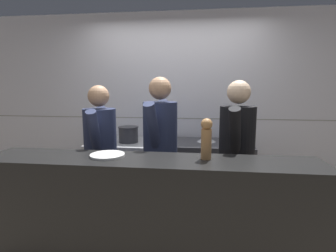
{
  "coord_description": "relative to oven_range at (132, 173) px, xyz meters",
  "views": [
    {
      "loc": [
        0.35,
        -2.23,
        1.59
      ],
      "look_at": [
        -0.01,
        0.68,
        1.15
      ],
      "focal_mm": 28.0,
      "sensor_mm": 36.0,
      "label": 1
    }
  ],
  "objects": [
    {
      "name": "wall_back_tiled",
      "position": [
        0.55,
        0.4,
        0.86
      ],
      "size": [
        8.0,
        0.06,
        2.6
      ],
      "color": "silver",
      "rests_on": "ground_plane"
    },
    {
      "name": "oven_range",
      "position": [
        0.0,
        0.0,
        0.0
      ],
      "size": [
        1.05,
        0.71,
        0.88
      ],
      "color": "#232326",
      "rests_on": "ground_plane"
    },
    {
      "name": "prep_counter",
      "position": [
        1.06,
        -0.0,
        0.0
      ],
      "size": [
        0.97,
        0.65,
        0.89
      ],
      "color": "#38383D",
      "rests_on": "ground_plane"
    },
    {
      "name": "pass_counter",
      "position": [
        0.51,
        -1.39,
        0.08
      ],
      "size": [
        2.61,
        0.45,
        1.05
      ],
      "color": "black",
      "rests_on": "ground_plane"
    },
    {
      "name": "stock_pot",
      "position": [
        -0.02,
        -0.05,
        0.55
      ],
      "size": [
        0.26,
        0.26,
        0.2
      ],
      "color": "#2D2D33",
      "rests_on": "oven_range"
    },
    {
      "name": "mixing_bowl_steel",
      "position": [
        0.98,
        0.04,
        0.49
      ],
      "size": [
        0.24,
        0.24,
        0.07
      ],
      "color": "#B7BABF",
      "rests_on": "prep_counter"
    },
    {
      "name": "plated_dish_main",
      "position": [
        0.17,
        -1.35,
        0.62
      ],
      "size": [
        0.27,
        0.27,
        0.02
      ],
      "color": "white",
      "rests_on": "pass_counter"
    },
    {
      "name": "pepper_mill",
      "position": [
        0.95,
        -1.34,
        0.77
      ],
      "size": [
        0.09,
        0.09,
        0.31
      ],
      "color": "#AD7A47",
      "rests_on": "pass_counter"
    },
    {
      "name": "chef_head_cook",
      "position": [
        -0.11,
        -0.78,
        0.45
      ],
      "size": [
        0.37,
        0.7,
        1.61
      ],
      "rotation": [
        0.0,
        0.0,
        0.14
      ],
      "color": "black",
      "rests_on": "ground_plane"
    },
    {
      "name": "chef_sous",
      "position": [
        0.5,
        -0.73,
        0.5
      ],
      "size": [
        0.4,
        0.74,
        1.69
      ],
      "rotation": [
        0.0,
        0.0,
        -0.17
      ],
      "color": "black",
      "rests_on": "ground_plane"
    },
    {
      "name": "chef_line",
      "position": [
        1.25,
        -0.79,
        0.48
      ],
      "size": [
        0.4,
        0.72,
        1.65
      ],
      "rotation": [
        0.0,
        0.0,
        -0.23
      ],
      "color": "black",
      "rests_on": "ground_plane"
    }
  ]
}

